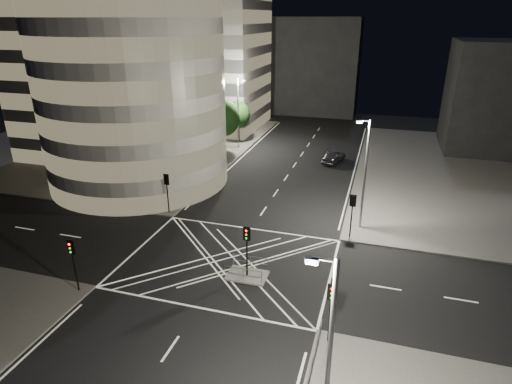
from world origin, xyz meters
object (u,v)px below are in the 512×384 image
(traffic_signal_fl, at_px, (167,186))
(street_lamp_right_far, at_px, (365,171))
(traffic_signal_nr, at_px, (331,302))
(traffic_signal_island, at_px, (247,242))
(street_lamp_left_near, at_px, (183,145))
(street_lamp_left_far, at_px, (238,111))
(street_lamp_right_near, at_px, (328,358))
(sedan, at_px, (334,157))
(central_island, at_px, (247,275))
(traffic_signal_fr, at_px, (352,208))
(traffic_signal_nl, at_px, (73,256))

(traffic_signal_fl, bearing_deg, street_lamp_right_far, 6.88)
(traffic_signal_fl, height_order, street_lamp_right_far, street_lamp_right_far)
(traffic_signal_nr, height_order, traffic_signal_island, same)
(street_lamp_left_near, xyz_separation_m, street_lamp_left_far, (0.00, 18.00, 0.00))
(street_lamp_right_near, bearing_deg, traffic_signal_nr, 95.04)
(street_lamp_right_far, distance_m, sedan, 19.59)
(traffic_signal_island, xyz_separation_m, street_lamp_right_far, (7.44, 10.50, 2.63))
(central_island, distance_m, street_lamp_right_near, 15.54)
(traffic_signal_island, xyz_separation_m, street_lamp_left_near, (-11.44, 13.50, 2.63))
(traffic_signal_fr, height_order, street_lamp_left_near, street_lamp_left_near)
(traffic_signal_island, distance_m, sedan, 29.13)
(street_lamp_left_far, bearing_deg, central_island, -70.05)
(street_lamp_right_near, bearing_deg, traffic_signal_fl, 131.24)
(central_island, distance_m, street_lamp_right_far, 13.98)
(central_island, xyz_separation_m, street_lamp_left_near, (-11.44, 13.50, 5.47))
(street_lamp_left_near, relative_size, street_lamp_left_far, 1.00)
(traffic_signal_island, bearing_deg, central_island, 0.00)
(traffic_signal_nr, bearing_deg, street_lamp_left_far, 116.36)
(traffic_signal_nl, height_order, street_lamp_left_near, street_lamp_left_near)
(street_lamp_left_far, distance_m, street_lamp_right_far, 28.23)
(traffic_signal_island, bearing_deg, street_lamp_left_far, 109.95)
(central_island, xyz_separation_m, traffic_signal_island, (0.00, 0.00, 2.84))
(traffic_signal_island, bearing_deg, street_lamp_right_near, -59.25)
(traffic_signal_island, relative_size, street_lamp_left_near, 0.40)
(traffic_signal_nr, relative_size, sedan, 0.86)
(street_lamp_right_far, xyz_separation_m, sedan, (-4.66, 18.41, -4.78))
(traffic_signal_nl, relative_size, traffic_signal_fr, 1.00)
(traffic_signal_nl, xyz_separation_m, sedan, (13.57, 34.21, -2.15))
(traffic_signal_nr, xyz_separation_m, street_lamp_left_far, (-18.24, 36.80, 2.63))
(central_island, relative_size, traffic_signal_island, 0.75)
(traffic_signal_fr, xyz_separation_m, sedan, (-4.03, 20.61, -2.15))
(traffic_signal_fr, distance_m, traffic_signal_island, 10.73)
(traffic_signal_island, distance_m, street_lamp_right_far, 13.13)
(central_island, relative_size, street_lamp_right_near, 0.30)
(street_lamp_left_far, bearing_deg, traffic_signal_fr, -51.83)
(traffic_signal_nr, relative_size, street_lamp_right_far, 0.40)
(traffic_signal_island, height_order, street_lamp_right_near, street_lamp_right_near)
(traffic_signal_fl, xyz_separation_m, traffic_signal_fr, (17.60, 0.00, 0.00))
(street_lamp_left_near, bearing_deg, street_lamp_right_near, -54.03)
(traffic_signal_nr, height_order, street_lamp_right_near, street_lamp_right_near)
(traffic_signal_fr, relative_size, traffic_signal_nr, 1.00)
(central_island, bearing_deg, street_lamp_left_near, 130.27)
(sedan, bearing_deg, traffic_signal_nl, 82.67)
(traffic_signal_nl, height_order, street_lamp_right_far, street_lamp_right_far)
(traffic_signal_nl, bearing_deg, sedan, 68.36)
(street_lamp_left_near, bearing_deg, traffic_signal_nr, -45.87)
(traffic_signal_fl, height_order, sedan, traffic_signal_fl)
(traffic_signal_fr, relative_size, street_lamp_left_near, 0.40)
(street_lamp_right_far, bearing_deg, traffic_signal_fl, -173.12)
(traffic_signal_fr, relative_size, street_lamp_left_far, 0.40)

